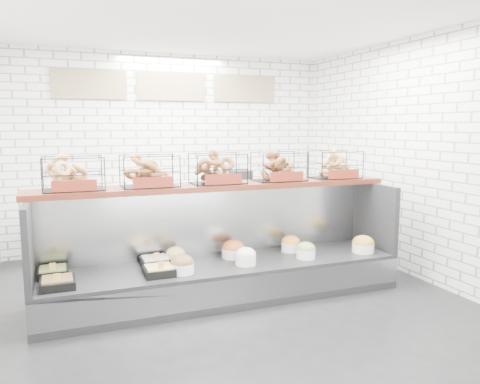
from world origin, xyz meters
name	(u,v)px	position (x,y,z in m)	size (l,w,h in m)	color
ground	(234,307)	(0.00, 0.00, 0.00)	(5.50, 5.50, 0.00)	black
room_shell	(215,112)	(0.00, 0.60, 2.06)	(5.02, 5.51, 3.01)	white
display_case	(223,268)	(0.00, 0.34, 0.33)	(4.00, 0.90, 1.20)	black
bagel_shelf	(218,172)	(0.00, 0.52, 1.39)	(4.10, 0.50, 0.40)	#43170E
prep_counter	(178,221)	(-0.01, 2.43, 0.47)	(4.00, 0.60, 1.20)	#93969B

